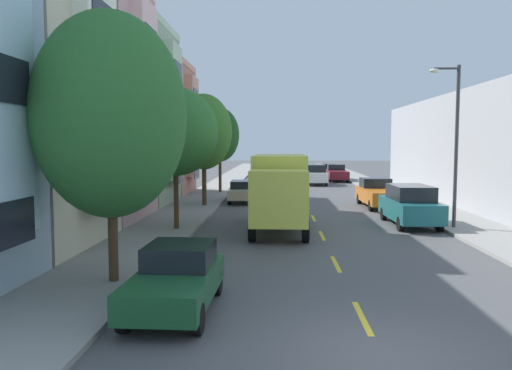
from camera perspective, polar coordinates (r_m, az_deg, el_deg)
The scene contains 20 objects.
ground_plane at distance 39.16m, azimuth 5.24°, elevation -1.00°, with size 160.00×160.00×0.00m, color #4C4C4F.
sidewalk_left at distance 37.48m, azimuth -5.52°, elevation -1.15°, with size 3.20×120.00×0.14m, color gray.
sidewalk_right at distance 38.20m, azimuth 16.09°, elevation -1.21°, with size 3.20×120.00×0.14m, color gray.
lane_centerline_dashes at distance 33.70m, azimuth 5.69°, elevation -1.92°, with size 0.14×47.20×0.01m.
townhouse_third_rose at distance 28.12m, azimuth -26.46°, elevation 8.18°, with size 14.18×6.51×12.06m.
townhouse_fourth_sage at distance 34.13m, azimuth -20.96°, elevation 7.03°, with size 14.18×6.51×11.31m.
townhouse_fifth_terracotta at distance 39.86m, azimuth -14.98°, elevation 5.94°, with size 11.01×6.51×10.11m.
street_tree_nearest at distance 13.97m, azimuth -16.42°, elevation 7.68°, with size 4.09×4.09×7.28m.
street_tree_second at distance 22.19m, azimuth -9.26°, elevation 6.04°, with size 3.77×3.77×6.23m.
street_tree_third at distance 30.58m, azimuth -6.02°, elevation 6.08°, with size 3.44×3.44×6.81m.
street_tree_farthest at distance 39.03m, azimuth -4.17°, elevation 5.76°, with size 3.03×3.03×6.59m.
street_lamp at distance 23.94m, azimuth 21.75°, elevation 5.39°, with size 1.35×0.28×7.24m.
delivery_box_truck at distance 22.62m, azimuth 2.75°, elevation -0.30°, with size 2.52×7.50×3.37m.
parked_pickup_burgundy at distance 53.10m, azimuth 9.28°, elevation 1.34°, with size 2.10×5.34×1.73m.
parked_hatchback_black at distance 62.31m, azimuth 8.27°, elevation 1.78°, with size 1.77×4.01×1.50m.
parked_sedan_champagne at distance 33.38m, azimuth -1.52°, elevation -0.68°, with size 1.91×4.54×1.43m.
parked_hatchback_forest at distance 11.93m, azimuth -9.10°, elevation -10.53°, with size 1.85×4.05×1.50m.
parked_suv_teal at distance 24.84m, azimuth 17.28°, elevation -2.20°, with size 2.03×4.83×1.93m.
parked_pickup_orange at distance 31.61m, azimuth 13.92°, elevation -0.98°, with size 2.14×5.35×1.73m.
moving_white_sedan at distance 48.11m, azimuth 6.87°, elevation 1.22°, with size 1.95×4.80×1.93m.
Camera 1 is at (-1.92, -8.92, 3.88)m, focal length 34.80 mm.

